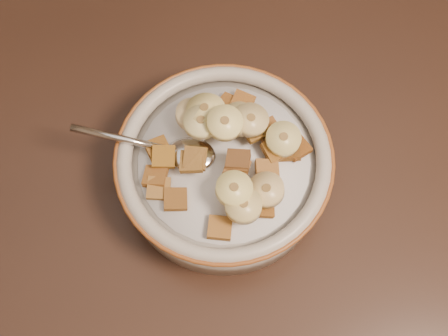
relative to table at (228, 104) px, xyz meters
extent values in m
cube|color=#422816|center=(0.00, 0.00, -0.78)|extent=(4.00, 4.50, 0.10)
cube|color=#331F15|center=(0.00, 0.00, 0.00)|extent=(1.41, 0.92, 0.04)
cylinder|color=#AFAA9F|center=(-0.03, -0.09, 0.04)|extent=(0.19, 0.19, 0.04)
cylinder|color=silver|center=(-0.03, -0.09, 0.06)|extent=(0.16, 0.16, 0.00)
ellipsoid|color=#BDBDBD|center=(-0.05, -0.08, 0.07)|extent=(0.05, 0.05, 0.01)
cube|color=brown|center=(-0.09, -0.10, 0.07)|extent=(0.03, 0.03, 0.01)
cube|color=olive|center=(-0.05, -0.09, 0.08)|extent=(0.03, 0.02, 0.01)
cube|color=brown|center=(-0.02, -0.11, 0.09)|extent=(0.03, 0.03, 0.01)
cube|color=#955B1A|center=(0.00, -0.04, 0.07)|extent=(0.03, 0.03, 0.01)
cube|color=brown|center=(0.04, -0.10, 0.07)|extent=(0.03, 0.03, 0.01)
cube|color=#8B5E21|center=(0.02, -0.10, 0.08)|extent=(0.02, 0.02, 0.01)
cube|color=brown|center=(-0.09, -0.11, 0.07)|extent=(0.02, 0.03, 0.01)
cube|color=brown|center=(-0.07, -0.12, 0.07)|extent=(0.02, 0.02, 0.01)
cube|color=#8B5819|center=(-0.04, -0.15, 0.07)|extent=(0.03, 0.03, 0.01)
cube|color=brown|center=(0.01, -0.08, 0.08)|extent=(0.03, 0.03, 0.01)
cube|color=brown|center=(-0.03, -0.06, 0.08)|extent=(0.03, 0.03, 0.01)
cube|color=brown|center=(-0.02, -0.11, 0.09)|extent=(0.03, 0.03, 0.01)
cube|color=#9C652E|center=(0.01, -0.12, 0.08)|extent=(0.02, 0.02, 0.01)
cube|color=#906017|center=(-0.08, -0.08, 0.07)|extent=(0.02, 0.02, 0.01)
cube|color=#95571F|center=(-0.01, -0.04, 0.07)|extent=(0.03, 0.03, 0.01)
cube|color=olive|center=(-0.05, -0.09, 0.08)|extent=(0.03, 0.03, 0.01)
cube|color=brown|center=(0.03, -0.10, 0.07)|extent=(0.02, 0.02, 0.01)
cube|color=brown|center=(-0.02, -0.11, 0.09)|extent=(0.03, 0.03, 0.01)
cube|color=brown|center=(0.00, -0.06, 0.08)|extent=(0.03, 0.03, 0.01)
cube|color=brown|center=(0.02, -0.07, 0.07)|extent=(0.02, 0.02, 0.01)
cube|color=brown|center=(0.00, -0.14, 0.07)|extent=(0.02, 0.02, 0.01)
cube|color=brown|center=(-0.08, -0.07, 0.07)|extent=(0.02, 0.02, 0.01)
cylinder|color=beige|center=(-0.04, -0.05, 0.08)|extent=(0.04, 0.04, 0.01)
cylinder|color=#F6EB8F|center=(-0.04, -0.07, 0.09)|extent=(0.04, 0.04, 0.01)
cylinder|color=tan|center=(-0.02, -0.15, 0.09)|extent=(0.03, 0.03, 0.01)
cylinder|color=#D8C884|center=(-0.03, -0.05, 0.09)|extent=(0.04, 0.04, 0.01)
cylinder|color=tan|center=(0.00, -0.07, 0.09)|extent=(0.04, 0.04, 0.02)
cylinder|color=#FFEF92|center=(-0.02, -0.07, 0.10)|extent=(0.04, 0.04, 0.01)
cylinder|color=#D8B76C|center=(0.00, -0.14, 0.08)|extent=(0.03, 0.03, 0.02)
cylinder|color=#FFEC7C|center=(-0.03, -0.13, 0.09)|extent=(0.04, 0.04, 0.01)
cylinder|color=#DDD584|center=(-0.03, -0.05, 0.09)|extent=(0.04, 0.04, 0.02)
cylinder|color=#DBBC6C|center=(-0.01, -0.07, 0.09)|extent=(0.04, 0.04, 0.01)
cylinder|color=#CABF74|center=(0.03, -0.09, 0.09)|extent=(0.04, 0.04, 0.01)
camera|label=1|loc=(-0.07, -0.29, 0.52)|focal=45.00mm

